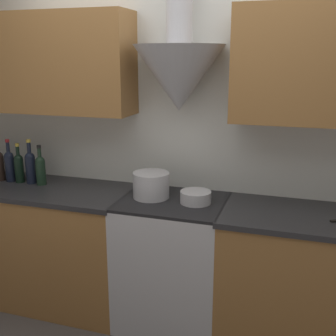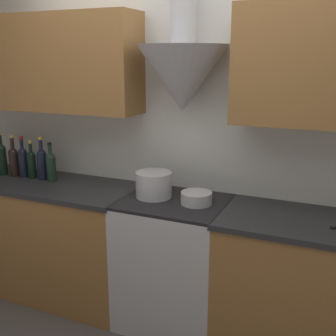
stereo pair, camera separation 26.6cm
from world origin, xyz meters
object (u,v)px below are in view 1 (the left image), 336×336
wine_bottle_8 (41,169)px  wine_bottle_5 (10,164)px  wine_bottle_6 (19,167)px  mixing_bowl (196,197)px  stove_range (172,262)px  stock_pot (151,185)px  wine_bottle_7 (30,166)px

wine_bottle_8 → wine_bottle_5: bearing=179.4°
wine_bottle_5 → wine_bottle_6: bearing=-0.2°
wine_bottle_6 → wine_bottle_8: bearing=-0.7°
wine_bottle_6 → mixing_bowl: bearing=-2.0°
wine_bottle_5 → stove_range: bearing=-2.1°
stock_pot → wine_bottle_5: bearing=178.4°
wine_bottle_8 → mixing_bowl: size_ratio=1.48×
stove_range → wine_bottle_7: bearing=177.3°
stove_range → stock_pot: (-0.16, 0.02, 0.54)m
stove_range → mixing_bowl: 0.52m
wine_bottle_7 → wine_bottle_6: bearing=-177.0°
wine_bottle_7 → stove_range: bearing=-2.7°
mixing_bowl → wine_bottle_5: bearing=178.1°
stove_range → mixing_bowl: size_ratio=4.49×
stove_range → wine_bottle_7: 1.28m
stove_range → wine_bottle_7: wine_bottle_7 is taller
wine_bottle_7 → wine_bottle_8: wine_bottle_7 is taller
wine_bottle_8 → stock_pot: (0.89, -0.03, -0.04)m
mixing_bowl → wine_bottle_8: bearing=177.8°
wine_bottle_5 → wine_bottle_8: bearing=-0.6°
wine_bottle_5 → mixing_bowl: wine_bottle_5 is taller
wine_bottle_6 → wine_bottle_8: (0.19, -0.00, -0.00)m
stove_range → wine_bottle_7: size_ratio=2.71×
wine_bottle_5 → stock_pot: bearing=-1.6°
stove_range → wine_bottle_5: bearing=177.9°
wine_bottle_6 → wine_bottle_8: same height
stove_range → wine_bottle_8: wine_bottle_8 is taller
wine_bottle_8 → stock_pot: 0.89m
stove_range → wine_bottle_5: wine_bottle_5 is taller
wine_bottle_8 → mixing_bowl: wine_bottle_8 is taller
wine_bottle_6 → wine_bottle_5: bearing=179.8°
wine_bottle_7 → wine_bottle_8: bearing=-4.8°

